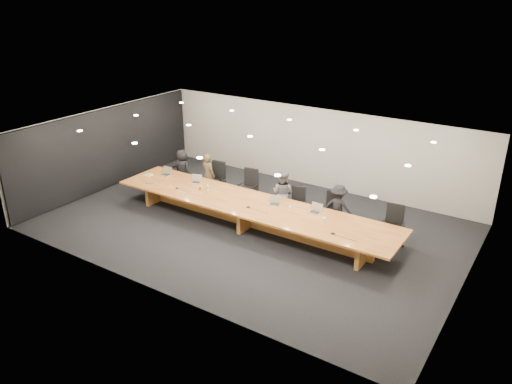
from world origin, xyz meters
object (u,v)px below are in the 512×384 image
chair_far_left (178,171)px  mic_right (333,233)px  person_b (208,175)px  paper_cup_far (324,219)px  laptop_e (315,208)px  amber_mug (200,188)px  chair_mid_left (248,187)px  chair_far_right (392,225)px  chair_mid_right (297,203)px  mic_center (248,207)px  water_bottle (208,187)px  av_box (150,183)px  person_a (182,169)px  mic_left (177,188)px  conference_table (250,210)px  chair_left (216,179)px  laptop_d (275,201)px  laptop_b (196,179)px  paper_cup_near (290,207)px  laptop_a (165,171)px  person_d (338,207)px  person_c (283,193)px

chair_far_left → mic_right: chair_far_left is taller
person_b → paper_cup_far: 4.90m
laptop_e → amber_mug: laptop_e is taller
chair_mid_left → chair_far_right: bearing=-8.0°
chair_mid_right → mic_center: 1.71m
mic_center → mic_right: bearing=-3.7°
chair_far_right → water_bottle: 5.63m
av_box → mic_center: mic_center is taller
chair_far_right → amber_mug: bearing=-174.3°
laptop_e → paper_cup_far: (0.45, -0.32, -0.08)m
person_a → water_bottle: size_ratio=7.17×
chair_mid_right → paper_cup_far: bearing=-56.2°
mic_left → conference_table: bearing=6.7°
chair_left → laptop_d: bearing=-25.8°
mic_right → conference_table: bearing=171.1°
chair_mid_right → laptop_b: size_ratio=3.12×
paper_cup_far → mic_left: (-4.88, -0.41, -0.04)m
person_a → mic_center: bearing=163.2°
paper_cup_near → mic_center: size_ratio=0.70×
conference_table → paper_cup_near: paper_cup_near is taller
av_box → laptop_a: bearing=83.5°
amber_mug → av_box: amber_mug is taller
person_d → chair_mid_right: bearing=-7.9°
laptop_d → amber_mug: bearing=167.5°
laptop_a → mic_left: laptop_a is taller
chair_mid_right → laptop_e: (0.98, -0.80, 0.38)m
chair_far_left → laptop_e: chair_far_left is taller
person_b → av_box: size_ratio=8.70×
av_box → amber_mug: bearing=2.5°
paper_cup_near → paper_cup_far: (1.16, -0.18, 0.01)m
chair_mid_left → mic_right: bearing=-31.4°
laptop_b → amber_mug: 0.63m
person_b → laptop_d: (3.11, -0.86, 0.12)m
chair_far_left → chair_mid_left: (2.99, 0.01, 0.03)m
chair_far_right → laptop_e: (-1.98, -0.76, 0.31)m
laptop_b → chair_far_right: bearing=-11.6°
paper_cup_far → chair_left: bearing=165.2°
paper_cup_far → mic_center: bearing=-170.3°
paper_cup_near → amber_mug: bearing=-174.7°
person_c → amber_mug: size_ratio=15.35×
water_bottle → av_box: bearing=-164.1°
laptop_e → av_box: laptop_e is taller
chair_far_left → mic_left: (1.40, -1.62, 0.20)m
chair_mid_right → chair_far_left: bearing=161.0°
amber_mug → chair_left: bearing=107.4°
chair_far_left → person_a: 0.29m
laptop_d → laptop_e: laptop_e is taller
paper_cup_far → mic_left: bearing=-175.2°
laptop_d → amber_mug: laptop_d is taller
conference_table → person_c: bearing=73.0°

